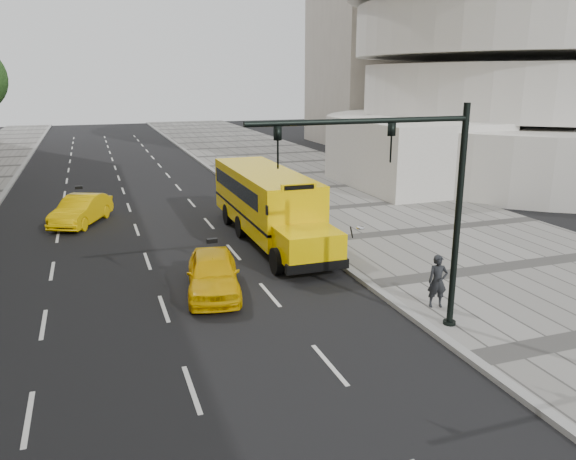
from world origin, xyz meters
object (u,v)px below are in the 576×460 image
object	(u,v)px
school_bus	(266,199)
taxi_far	(81,210)
pedestrian	(438,281)
taxi_near	(213,273)
traffic_signal	(415,193)

from	to	relation	value
school_bus	taxi_far	xyz separation A→B (m)	(-7.94, 5.20, -1.05)
taxi_far	pedestrian	distance (m)	18.23
taxi_near	taxi_far	xyz separation A→B (m)	(-4.20, 11.22, -0.00)
pedestrian	traffic_signal	distance (m)	3.80
taxi_far	pedestrian	bearing A→B (deg)	-30.49
school_bus	pedestrian	xyz separation A→B (m)	(2.47, -9.76, -0.79)
taxi_near	traffic_signal	distance (m)	7.47
school_bus	pedestrian	size ratio (longest dim) A/B	6.98
taxi_near	school_bus	bearing A→B (deg)	68.29
traffic_signal	taxi_near	bearing A→B (deg)	131.70
pedestrian	traffic_signal	world-z (taller)	traffic_signal
school_bus	traffic_signal	bearing A→B (deg)	-86.40
school_bus	taxi_far	bearing A→B (deg)	146.78
taxi_far	pedestrian	xyz separation A→B (m)	(10.41, -14.96, 0.26)
school_bus	pedestrian	distance (m)	10.10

